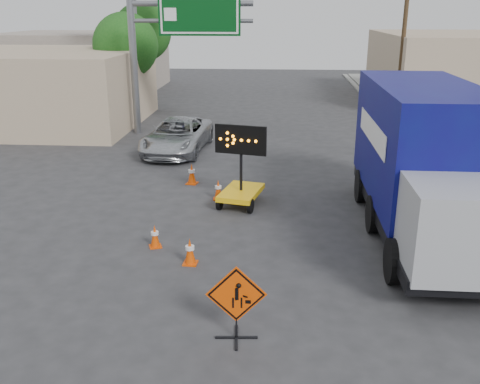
# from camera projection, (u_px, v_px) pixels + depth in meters

# --- Properties ---
(ground) EXTENTS (100.00, 100.00, 0.00)m
(ground) POSITION_uv_depth(u_px,v_px,m) (230.00, 336.00, 10.57)
(ground) COLOR #2D2D30
(ground) RESTS_ON ground
(curb_right) EXTENTS (0.40, 60.00, 0.12)m
(curb_right) POSITION_uv_depth(u_px,v_px,m) (418.00, 151.00, 24.20)
(curb_right) COLOR gray
(curb_right) RESTS_ON ground
(sidewalk_right) EXTENTS (4.00, 60.00, 0.15)m
(sidewalk_right) POSITION_uv_depth(u_px,v_px,m) (470.00, 151.00, 24.03)
(sidewalk_right) COLOR gray
(sidewalk_right) RESTS_ON ground
(storefront_left_near) EXTENTS (14.00, 10.00, 4.00)m
(storefront_left_near) POSITION_uv_depth(u_px,v_px,m) (13.00, 88.00, 29.77)
(storefront_left_near) COLOR tan
(storefront_left_near) RESTS_ON ground
(storefront_left_far) EXTENTS (12.00, 10.00, 4.40)m
(storefront_left_far) POSITION_uv_depth(u_px,v_px,m) (83.00, 61.00, 42.99)
(storefront_left_far) COLOR #A7978B
(storefront_left_far) RESTS_ON ground
(building_right_far) EXTENTS (10.00, 14.00, 4.60)m
(building_right_far) POSITION_uv_depth(u_px,v_px,m) (455.00, 67.00, 37.22)
(building_right_far) COLOR tan
(building_right_far) RESTS_ON ground
(highway_gantry) EXTENTS (6.18, 0.38, 6.90)m
(highway_gantry) POSITION_uv_depth(u_px,v_px,m) (173.00, 32.00, 26.18)
(highway_gantry) COLOR slate
(highway_gantry) RESTS_ON ground
(utility_pole_far) EXTENTS (1.80, 0.26, 9.00)m
(utility_pole_far) POSITION_uv_depth(u_px,v_px,m) (404.00, 36.00, 31.14)
(utility_pole_far) COLOR #462F1E
(utility_pole_far) RESTS_ON ground
(tree_left_near) EXTENTS (3.71, 3.71, 6.03)m
(tree_left_near) POSITION_uv_depth(u_px,v_px,m) (126.00, 46.00, 30.54)
(tree_left_near) COLOR #462F1E
(tree_left_near) RESTS_ON ground
(tree_left_far) EXTENTS (4.10, 4.10, 6.66)m
(tree_left_far) POSITION_uv_depth(u_px,v_px,m) (142.00, 32.00, 38.02)
(tree_left_far) COLOR #462F1E
(tree_left_far) RESTS_ON ground
(construction_sign) EXTENTS (1.18, 0.84, 1.57)m
(construction_sign) POSITION_uv_depth(u_px,v_px,m) (236.00, 301.00, 10.23)
(construction_sign) COLOR black
(construction_sign) RESTS_ON ground
(arrow_board) EXTENTS (1.67, 2.08, 2.68)m
(arrow_board) POSITION_uv_depth(u_px,v_px,m) (241.00, 187.00, 17.50)
(arrow_board) COLOR yellow
(arrow_board) RESTS_ON ground
(pickup_truck) EXTENTS (2.81, 5.47, 1.48)m
(pickup_truck) POSITION_uv_depth(u_px,v_px,m) (177.00, 136.00, 24.05)
(pickup_truck) COLOR #B6BABE
(pickup_truck) RESTS_ON ground
(box_truck) EXTENTS (2.85, 8.81, 4.18)m
(box_truck) POSITION_uv_depth(u_px,v_px,m) (424.00, 170.00, 14.80)
(box_truck) COLOR black
(box_truck) RESTS_ON ground
(cone_a) EXTENTS (0.37, 0.37, 0.70)m
(cone_a) POSITION_uv_depth(u_px,v_px,m) (190.00, 251.00, 13.46)
(cone_a) COLOR #DF4404
(cone_a) RESTS_ON ground
(cone_b) EXTENTS (0.42, 0.42, 0.63)m
(cone_b) POSITION_uv_depth(u_px,v_px,m) (155.00, 236.00, 14.44)
(cone_b) COLOR #DF4404
(cone_b) RESTS_ON ground
(cone_c) EXTENTS (0.39, 0.39, 0.69)m
(cone_c) POSITION_uv_depth(u_px,v_px,m) (218.00, 190.00, 18.08)
(cone_c) COLOR #DF4404
(cone_c) RESTS_ON ground
(cone_d) EXTENTS (0.46, 0.46, 0.76)m
(cone_d) POSITION_uv_depth(u_px,v_px,m) (192.00, 174.00, 19.70)
(cone_d) COLOR #DF4404
(cone_d) RESTS_ON ground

